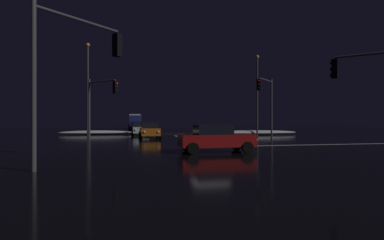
# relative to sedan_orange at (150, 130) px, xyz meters

# --- Properties ---
(ground) EXTENTS (120.00, 120.00, 0.10)m
(ground) POSITION_rel_sedan_orange_xyz_m (3.34, -10.88, -0.85)
(ground) COLOR black
(stop_line_north) EXTENTS (0.35, 14.61, 0.01)m
(stop_line_north) POSITION_rel_sedan_orange_xyz_m (3.34, -2.37, -0.80)
(stop_line_north) COLOR white
(stop_line_north) RESTS_ON ground
(centre_line_ns) EXTENTS (22.00, 0.15, 0.01)m
(centre_line_ns) POSITION_rel_sedan_orange_xyz_m (3.34, 9.23, -0.80)
(centre_line_ns) COLOR yellow
(centre_line_ns) RESTS_ON ground
(crosswalk_bar_east) EXTENTS (14.61, 0.40, 0.01)m
(crosswalk_bar_east) POSITION_rel_sedan_orange_xyz_m (11.96, -10.88, -0.80)
(crosswalk_bar_east) COLOR white
(crosswalk_bar_east) RESTS_ON ground
(snow_bank_left_curb) EXTENTS (8.85, 1.50, 0.53)m
(snow_bank_left_curb) POSITION_rel_sedan_orange_xyz_m (-5.97, 9.28, -0.54)
(snow_bank_left_curb) COLOR white
(snow_bank_left_curb) RESTS_ON ground
(snow_bank_right_curb) EXTENTS (11.87, 1.50, 0.58)m
(snow_bank_right_curb) POSITION_rel_sedan_orange_xyz_m (12.66, 4.31, -0.51)
(snow_bank_right_curb) COLOR white
(snow_bank_right_curb) RESTS_ON ground
(sedan_orange) EXTENTS (2.02, 4.33, 1.57)m
(sedan_orange) POSITION_rel_sedan_orange_xyz_m (0.00, 0.00, 0.00)
(sedan_orange) COLOR #C66014
(sedan_orange) RESTS_ON ground
(sedan_white) EXTENTS (2.02, 4.33, 1.57)m
(sedan_white) POSITION_rel_sedan_orange_xyz_m (-0.62, 6.20, 0.00)
(sedan_white) COLOR silver
(sedan_white) RESTS_ON ground
(sedan_green) EXTENTS (2.02, 4.33, 1.57)m
(sedan_green) POSITION_rel_sedan_orange_xyz_m (-0.53, 12.97, 0.00)
(sedan_green) COLOR #14512D
(sedan_green) RESTS_ON ground
(sedan_black) EXTENTS (2.02, 4.33, 1.57)m
(sedan_black) POSITION_rel_sedan_orange_xyz_m (-0.63, 19.42, 0.00)
(sedan_black) COLOR black
(sedan_black) RESTS_ON ground
(sedan_blue) EXTENTS (2.02, 4.33, 1.57)m
(sedan_blue) POSITION_rel_sedan_orange_xyz_m (-0.66, 24.92, 0.00)
(sedan_blue) COLOR navy
(sedan_blue) RESTS_ON ground
(sedan_silver) EXTENTS (2.02, 4.33, 1.57)m
(sedan_silver) POSITION_rel_sedan_orange_xyz_m (-0.34, 30.80, 0.00)
(sedan_silver) COLOR #B7B7BC
(sedan_silver) RESTS_ON ground
(box_truck) EXTENTS (2.68, 8.28, 3.08)m
(box_truck) POSITION_rel_sedan_orange_xyz_m (-0.33, 37.82, 0.91)
(box_truck) COLOR navy
(box_truck) RESTS_ON ground
(sedan_red_crossing) EXTENTS (4.33, 2.02, 1.57)m
(sedan_red_crossing) POSITION_rel_sedan_orange_xyz_m (2.66, -14.54, 0.00)
(sedan_red_crossing) COLOR maroon
(sedan_red_crossing) RESTS_ON ground
(traffic_signal_nw) EXTENTS (2.69, 2.69, 5.53)m
(traffic_signal_nw) POSITION_rel_sedan_orange_xyz_m (-4.50, -3.04, 2.99)
(traffic_signal_nw) COLOR #4C4C51
(traffic_signal_nw) RESTS_ON ground
(traffic_signal_sw) EXTENTS (3.14, 3.14, 6.21)m
(traffic_signal_sw) POSITION_rel_sedan_orange_xyz_m (-4.36, -18.59, 3.48)
(traffic_signal_sw) COLOR #4C4C51
(traffic_signal_sw) RESTS_ON ground
(traffic_signal_ne) EXTENTS (2.74, 2.74, 6.05)m
(traffic_signal_ne) POSITION_rel_sedan_orange_xyz_m (11.21, -3.02, 3.34)
(traffic_signal_ne) COLOR #4C4C51
(traffic_signal_ne) RESTS_ON ground
(streetlamp_right_near) EXTENTS (0.44, 0.44, 9.56)m
(streetlamp_right_near) POSITION_rel_sedan_orange_xyz_m (12.96, 3.23, 4.67)
(streetlamp_right_near) COLOR #424247
(streetlamp_right_near) RESTS_ON ground
(streetlamp_left_near) EXTENTS (0.44, 0.44, 10.02)m
(streetlamp_left_near) POSITION_rel_sedan_orange_xyz_m (-6.27, 3.23, 4.91)
(streetlamp_left_near) COLOR #424247
(streetlamp_left_near) RESTS_ON ground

